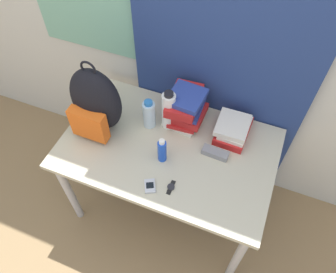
{
  "coord_description": "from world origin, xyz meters",
  "views": [
    {
      "loc": [
        0.4,
        -0.63,
        2.25
      ],
      "look_at": [
        0.0,
        0.38,
        0.82
      ],
      "focal_mm": 35.0,
      "sensor_mm": 36.0,
      "label": 1
    }
  ],
  "objects_px": {
    "backpack": "(95,103)",
    "cell_phone": "(150,186)",
    "water_bottle": "(149,114)",
    "sports_bottle": "(169,110)",
    "wristwatch": "(171,187)",
    "sunglasses_case": "(215,153)",
    "sunscreen_bottle": "(161,150)",
    "book_stack_left": "(185,107)",
    "book_stack_center": "(234,129)"
  },
  "relations": [
    {
      "from": "water_bottle",
      "to": "sports_bottle",
      "type": "relative_size",
      "value": 0.73
    },
    {
      "from": "book_stack_left",
      "to": "wristwatch",
      "type": "distance_m",
      "value": 0.49
    },
    {
      "from": "sports_bottle",
      "to": "sunglasses_case",
      "type": "distance_m",
      "value": 0.36
    },
    {
      "from": "book_stack_left",
      "to": "sports_bottle",
      "type": "xyz_separation_m",
      "value": [
        -0.07,
        -0.08,
        0.02
      ]
    },
    {
      "from": "backpack",
      "to": "sunglasses_case",
      "type": "relative_size",
      "value": 3.21
    },
    {
      "from": "water_bottle",
      "to": "cell_phone",
      "type": "height_order",
      "value": "water_bottle"
    },
    {
      "from": "book_stack_center",
      "to": "sunscreen_bottle",
      "type": "xyz_separation_m",
      "value": [
        -0.32,
        -0.32,
        0.03
      ]
    },
    {
      "from": "wristwatch",
      "to": "sports_bottle",
      "type": "bearing_deg",
      "value": 113.27
    },
    {
      "from": "book_stack_left",
      "to": "sunscreen_bottle",
      "type": "height_order",
      "value": "book_stack_left"
    },
    {
      "from": "backpack",
      "to": "book_stack_left",
      "type": "xyz_separation_m",
      "value": [
        0.45,
        0.24,
        -0.1
      ]
    },
    {
      "from": "wristwatch",
      "to": "sunglasses_case",
      "type": "bearing_deg",
      "value": 61.74
    },
    {
      "from": "cell_phone",
      "to": "wristwatch",
      "type": "relative_size",
      "value": 1.13
    },
    {
      "from": "sports_bottle",
      "to": "sunglasses_case",
      "type": "relative_size",
      "value": 1.8
    },
    {
      "from": "backpack",
      "to": "sports_bottle",
      "type": "xyz_separation_m",
      "value": [
        0.37,
        0.16,
        -0.08
      ]
    },
    {
      "from": "sunscreen_bottle",
      "to": "wristwatch",
      "type": "height_order",
      "value": "sunscreen_bottle"
    },
    {
      "from": "backpack",
      "to": "cell_phone",
      "type": "relative_size",
      "value": 5.05
    },
    {
      "from": "cell_phone",
      "to": "sunglasses_case",
      "type": "relative_size",
      "value": 0.64
    },
    {
      "from": "sports_bottle",
      "to": "sunscreen_bottle",
      "type": "relative_size",
      "value": 1.6
    },
    {
      "from": "book_stack_left",
      "to": "sports_bottle",
      "type": "height_order",
      "value": "sports_bottle"
    },
    {
      "from": "cell_phone",
      "to": "book_stack_left",
      "type": "bearing_deg",
      "value": 88.92
    },
    {
      "from": "book_stack_center",
      "to": "sports_bottle",
      "type": "distance_m",
      "value": 0.39
    },
    {
      "from": "backpack",
      "to": "sports_bottle",
      "type": "bearing_deg",
      "value": 23.22
    },
    {
      "from": "water_bottle",
      "to": "sunscreen_bottle",
      "type": "bearing_deg",
      "value": -51.52
    },
    {
      "from": "sunscreen_bottle",
      "to": "sunglasses_case",
      "type": "xyz_separation_m",
      "value": [
        0.27,
        0.14,
        -0.06
      ]
    },
    {
      "from": "sports_bottle",
      "to": "wristwatch",
      "type": "bearing_deg",
      "value": -66.73
    },
    {
      "from": "water_bottle",
      "to": "wristwatch",
      "type": "distance_m",
      "value": 0.46
    },
    {
      "from": "sunscreen_bottle",
      "to": "backpack",
      "type": "bearing_deg",
      "value": 169.27
    },
    {
      "from": "backpack",
      "to": "cell_phone",
      "type": "distance_m",
      "value": 0.55
    },
    {
      "from": "water_bottle",
      "to": "cell_phone",
      "type": "relative_size",
      "value": 2.08
    },
    {
      "from": "wristwatch",
      "to": "water_bottle",
      "type": "bearing_deg",
      "value": 128.1
    },
    {
      "from": "backpack",
      "to": "water_bottle",
      "type": "height_order",
      "value": "backpack"
    },
    {
      "from": "cell_phone",
      "to": "book_stack_center",
      "type": "bearing_deg",
      "value": 58.48
    },
    {
      "from": "book_stack_center",
      "to": "sunscreen_bottle",
      "type": "bearing_deg",
      "value": -135.41
    },
    {
      "from": "book_stack_left",
      "to": "water_bottle",
      "type": "relative_size",
      "value": 1.42
    },
    {
      "from": "backpack",
      "to": "wristwatch",
      "type": "xyz_separation_m",
      "value": [
        0.54,
        -0.23,
        -0.2
      ]
    },
    {
      "from": "book_stack_left",
      "to": "sunscreen_bottle",
      "type": "relative_size",
      "value": 1.67
    },
    {
      "from": "water_bottle",
      "to": "wristwatch",
      "type": "relative_size",
      "value": 2.34
    },
    {
      "from": "book_stack_left",
      "to": "water_bottle",
      "type": "height_order",
      "value": "book_stack_left"
    },
    {
      "from": "backpack",
      "to": "sports_bottle",
      "type": "relative_size",
      "value": 1.79
    },
    {
      "from": "wristwatch",
      "to": "cell_phone",
      "type": "bearing_deg",
      "value": -160.62
    },
    {
      "from": "water_bottle",
      "to": "sunglasses_case",
      "type": "xyz_separation_m",
      "value": [
        0.43,
        -0.07,
        -0.08
      ]
    },
    {
      "from": "water_bottle",
      "to": "sunglasses_case",
      "type": "distance_m",
      "value": 0.44
    },
    {
      "from": "water_bottle",
      "to": "sunglasses_case",
      "type": "relative_size",
      "value": 1.32
    },
    {
      "from": "cell_phone",
      "to": "wristwatch",
      "type": "height_order",
      "value": "cell_phone"
    },
    {
      "from": "water_bottle",
      "to": "wristwatch",
      "type": "xyz_separation_m",
      "value": [
        0.28,
        -0.35,
        -0.09
      ]
    },
    {
      "from": "sports_bottle",
      "to": "cell_phone",
      "type": "height_order",
      "value": "sports_bottle"
    },
    {
      "from": "book_stack_left",
      "to": "cell_phone",
      "type": "bearing_deg",
      "value": -91.08
    },
    {
      "from": "sunglasses_case",
      "to": "book_stack_left",
      "type": "bearing_deg",
      "value": 143.92
    },
    {
      "from": "book_stack_center",
      "to": "water_bottle",
      "type": "relative_size",
      "value": 1.34
    },
    {
      "from": "water_bottle",
      "to": "sunscreen_bottle",
      "type": "xyz_separation_m",
      "value": [
        0.16,
        -0.2,
        -0.02
      ]
    }
  ]
}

